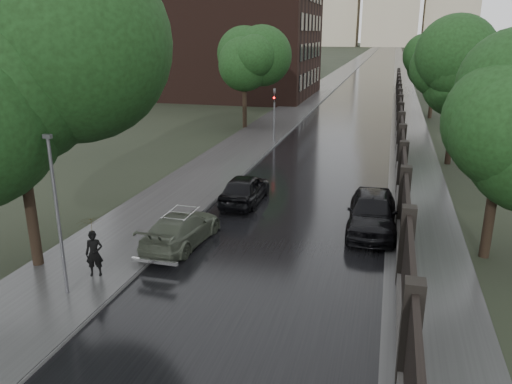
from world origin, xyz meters
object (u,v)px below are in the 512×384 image
Objects in this scene: tree_right_a at (504,122)px; traffic_light at (274,111)px; tree_left_far at (244,65)px; volga_sedan at (181,229)px; hatchback_left at (245,189)px; car_right_near at (372,212)px; pedestrian_umbrella at (92,230)px; tree_right_c at (435,65)px; tree_right_b at (457,83)px; tree_left_near at (12,80)px; lamp_post at (58,216)px.

traffic_light is (-11.80, 16.99, -2.55)m from tree_right_a.
volga_sedan is at bearing -79.53° from tree_left_far.
tree_right_a is at bearing -166.28° from volga_sedan.
car_right_near reaches higher than hatchback_left.
tree_right_a is 14.08m from pedestrian_umbrella.
tree_right_b is at bearing -90.00° from tree_right_c.
traffic_light is 17.39m from car_right_near.
volga_sedan is (-11.10, -1.81, -4.32)m from tree_right_a.
tree_left_near is at bearing 154.60° from pedestrian_umbrella.
traffic_light is at bearing 115.25° from car_right_near.
lamp_post is 1.57m from pedestrian_umbrella.
tree_left_far is 17.45m from tree_right_b.
lamp_post is at bearing -92.68° from traffic_light.
tree_right_b is (15.10, 19.00, -1.47)m from tree_left_near.
tree_left_near is 2.20× the size of hatchback_left.
tree_right_b is 12.44m from traffic_light.
tree_left_near is 39.99m from tree_right_c.
pedestrian_umbrella is (-1.59, -3.42, 1.15)m from volga_sedan.
tree_right_c is 1.75× the size of traffic_light.
tree_left_far is 1.45× the size of lamp_post.
traffic_light is 0.93× the size of volga_sedan.
tree_left_near is 3.78× the size of pedestrian_umbrella.
hatchback_left is at bearing 160.71° from tree_right_a.
tree_left_far reaches higher than traffic_light.
tree_left_far is 1.85× the size of traffic_light.
tree_right_c is 40.67m from lamp_post.
volga_sedan is at bearing 69.02° from lamp_post.
tree_right_c is at bearing 81.19° from car_right_near.
tree_left_far is at bearing 117.91° from car_right_near.
tree_right_c is at bearing 51.10° from pedestrian_umbrella.
tree_left_far is 1.05× the size of tree_right_c.
car_right_near is at bearing -97.65° from tree_right_c.
pedestrian_umbrella is at bearing -108.82° from tree_right_c.
hatchback_left is (1.68, -13.45, -1.69)m from traffic_light.
tree_right_c is at bearing 90.00° from tree_right_b.
tree_right_c reaches higher than volga_sedan.
tree_right_c reaches higher than hatchback_left.
traffic_light is at bearing 87.32° from lamp_post.
pedestrian_umbrella is at bearing -123.42° from tree_right_b.
pedestrian_umbrella is at bearing -143.15° from car_right_near.
tree_right_b is (0.00, 14.00, 0.00)m from tree_right_a.
hatchback_left is 6.36m from car_right_near.
tree_right_b is 15.16m from hatchback_left.
traffic_light is (3.30, 21.99, -4.02)m from tree_left_near.
hatchback_left is (-10.12, 3.54, -4.24)m from tree_right_a.
pedestrian_umbrella is (2.81, -27.22, -3.47)m from tree_left_far.
tree_right_c is 1.62× the size of volga_sedan.
traffic_light is at bearing 67.64° from pedestrian_umbrella.
car_right_near is (7.00, 3.29, 0.20)m from volga_sedan.
lamp_post is 2.11× the size of pedestrian_umbrella.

